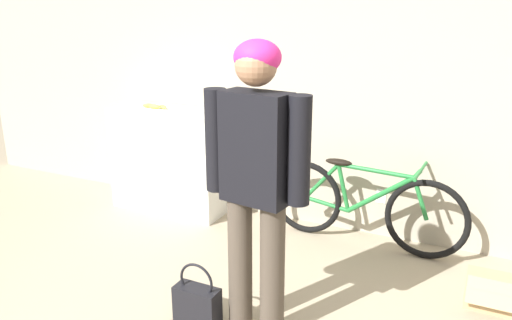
{
  "coord_description": "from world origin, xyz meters",
  "views": [
    {
      "loc": [
        1.31,
        -1.43,
        1.83
      ],
      "look_at": [
        0.18,
        0.89,
        1.05
      ],
      "focal_mm": 35.0,
      "sensor_mm": 36.0,
      "label": 1
    }
  ],
  "objects_px": {
    "cardboard_box": "(497,292)",
    "banana": "(155,106)",
    "person": "(256,169)",
    "bicycle": "(362,205)",
    "handbag": "(197,303)"
  },
  "relations": [
    {
      "from": "handbag",
      "to": "cardboard_box",
      "type": "bearing_deg",
      "value": 31.91
    },
    {
      "from": "bicycle",
      "to": "banana",
      "type": "xyz_separation_m",
      "value": [
        -1.96,
        -0.04,
        0.64
      ]
    },
    {
      "from": "cardboard_box",
      "to": "handbag",
      "type": "bearing_deg",
      "value": -148.09
    },
    {
      "from": "person",
      "to": "banana",
      "type": "xyz_separation_m",
      "value": [
        -1.68,
        1.33,
        -0.02
      ]
    },
    {
      "from": "person",
      "to": "cardboard_box",
      "type": "bearing_deg",
      "value": 42.86
    },
    {
      "from": "bicycle",
      "to": "cardboard_box",
      "type": "height_order",
      "value": "bicycle"
    },
    {
      "from": "bicycle",
      "to": "person",
      "type": "bearing_deg",
      "value": -98.98
    },
    {
      "from": "bicycle",
      "to": "banana",
      "type": "bearing_deg",
      "value": -176.59
    },
    {
      "from": "bicycle",
      "to": "handbag",
      "type": "distance_m",
      "value": 1.62
    },
    {
      "from": "banana",
      "to": "handbag",
      "type": "height_order",
      "value": "banana"
    },
    {
      "from": "person",
      "to": "handbag",
      "type": "relative_size",
      "value": 4.27
    },
    {
      "from": "person",
      "to": "handbag",
      "type": "bearing_deg",
      "value": -154.9
    },
    {
      "from": "banana",
      "to": "handbag",
      "type": "distance_m",
      "value": 2.14
    },
    {
      "from": "banana",
      "to": "handbag",
      "type": "relative_size",
      "value": 0.71
    },
    {
      "from": "cardboard_box",
      "to": "banana",
      "type": "bearing_deg",
      "value": 171.81
    }
  ]
}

